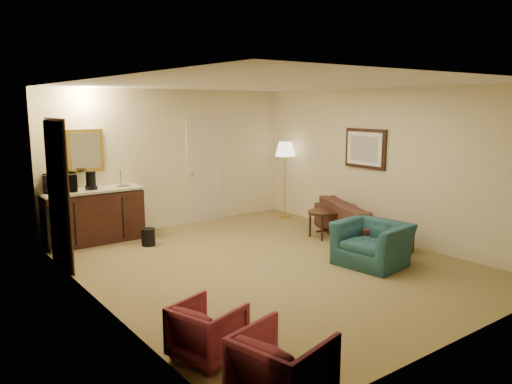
% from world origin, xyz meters
% --- Properties ---
extents(ground, '(6.00, 6.00, 0.00)m').
position_xyz_m(ground, '(0.00, 0.00, 0.00)').
color(ground, olive).
rests_on(ground, ground).
extents(room_walls, '(5.02, 6.01, 2.61)m').
position_xyz_m(room_walls, '(-0.10, 0.77, 1.72)').
color(room_walls, beige).
rests_on(room_walls, ground).
extents(wetbar_cabinet, '(1.64, 0.58, 0.92)m').
position_xyz_m(wetbar_cabinet, '(-1.65, 2.72, 0.46)').
color(wetbar_cabinet, '#341C10').
rests_on(wetbar_cabinet, ground).
extents(sofa, '(1.46, 2.28, 0.86)m').
position_xyz_m(sofa, '(2.15, 0.20, 0.43)').
color(sofa, black).
rests_on(sofa, ground).
extents(teal_armchair, '(0.76, 1.05, 0.85)m').
position_xyz_m(teal_armchair, '(1.20, -0.90, 0.42)').
color(teal_armchair, '#1E4C49').
rests_on(teal_armchair, ground).
extents(rose_chair_near, '(0.68, 0.70, 0.59)m').
position_xyz_m(rose_chair_near, '(-2.15, -1.81, 0.29)').
color(rose_chair_near, '#912F3E').
rests_on(rose_chair_near, ground).
extents(rose_chair_far, '(0.75, 0.78, 0.68)m').
position_xyz_m(rose_chair_far, '(-2.08, -2.80, 0.34)').
color(rose_chair_far, '#912F3E').
rests_on(rose_chair_far, ground).
extents(coffee_table, '(0.89, 0.64, 0.49)m').
position_xyz_m(coffee_table, '(1.80, 0.61, 0.24)').
color(coffee_table, black).
rests_on(coffee_table, ground).
extents(floor_lamp, '(0.54, 0.54, 1.57)m').
position_xyz_m(floor_lamp, '(2.20, 2.28, 0.79)').
color(floor_lamp, '#C78E42').
rests_on(floor_lamp, ground).
extents(waste_bin, '(0.26, 0.26, 0.29)m').
position_xyz_m(waste_bin, '(-1.00, 2.00, 0.14)').
color(waste_bin, black).
rests_on(waste_bin, ground).
extents(microwave, '(0.57, 0.40, 0.35)m').
position_xyz_m(microwave, '(-2.15, 2.79, 1.10)').
color(microwave, black).
rests_on(microwave, wetbar_cabinet).
extents(coffee_maker, '(0.19, 0.19, 0.31)m').
position_xyz_m(coffee_maker, '(-1.67, 2.70, 1.07)').
color(coffee_maker, black).
rests_on(coffee_maker, wetbar_cabinet).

